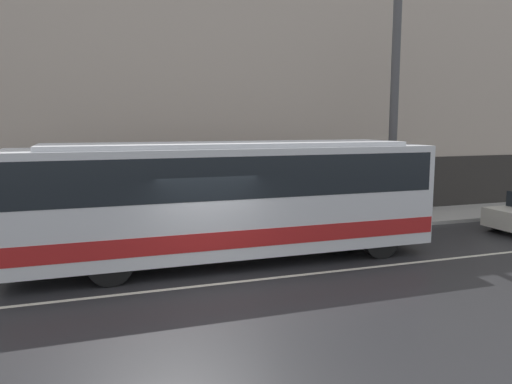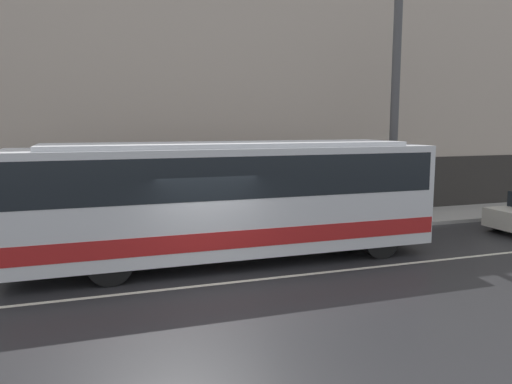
# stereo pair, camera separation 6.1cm
# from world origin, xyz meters

# --- Properties ---
(ground_plane) EXTENTS (60.00, 60.00, 0.00)m
(ground_plane) POSITION_xyz_m (0.00, 0.00, 0.00)
(ground_plane) COLOR #262628
(sidewalk) EXTENTS (60.00, 2.82, 0.13)m
(sidewalk) POSITION_xyz_m (0.00, 5.41, 0.07)
(sidewalk) COLOR #A09E99
(sidewalk) RESTS_ON ground_plane
(building_facade) EXTENTS (60.00, 0.35, 9.34)m
(building_facade) POSITION_xyz_m (0.00, 6.96, 4.50)
(building_facade) COLOR #B7A899
(building_facade) RESTS_ON ground_plane
(lane_stripe) EXTENTS (54.00, 0.14, 0.01)m
(lane_stripe) POSITION_xyz_m (0.00, 0.00, 0.00)
(lane_stripe) COLOR beige
(lane_stripe) RESTS_ON ground_plane
(transit_bus) EXTENTS (11.36, 2.58, 3.28)m
(transit_bus) POSITION_xyz_m (0.94, 1.85, 1.84)
(transit_bus) COLOR silver
(transit_bus) RESTS_ON ground_plane
(utility_pole_near) EXTENTS (0.30, 0.30, 8.20)m
(utility_pole_near) POSITION_xyz_m (7.90, 4.53, 4.23)
(utility_pole_near) COLOR #4C4C4F
(utility_pole_near) RESTS_ON sidewalk
(pedestrian_waiting) EXTENTS (0.36, 0.36, 1.69)m
(pedestrian_waiting) POSITION_xyz_m (1.58, 5.91, 0.92)
(pedestrian_waiting) COLOR maroon
(pedestrian_waiting) RESTS_ON sidewalk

